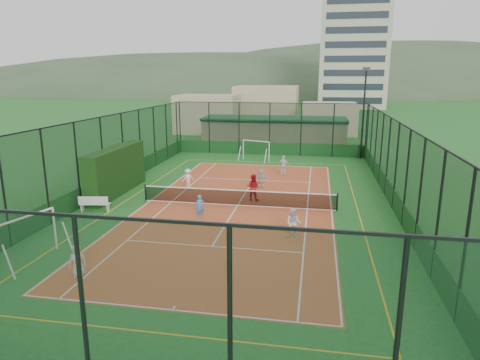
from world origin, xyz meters
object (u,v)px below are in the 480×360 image
at_px(clubhouse, 275,132).
at_px(coach, 253,187).
at_px(child_far_back, 261,178).
at_px(child_near_right, 294,223).
at_px(child_far_left, 188,178).
at_px(child_near_mid, 200,207).
at_px(child_far_right, 284,165).
at_px(white_bench, 95,203).
at_px(floodlight_ne, 363,114).
at_px(futsal_goal_far, 256,151).
at_px(child_near_left, 77,261).
at_px(apartment_tower, 354,42).
at_px(futsal_goal_near, 27,239).

bearing_deg(clubhouse, coach, -87.96).
bearing_deg(child_far_back, child_near_right, 118.05).
distance_m(clubhouse, child_far_left, 18.93).
xyz_separation_m(child_near_mid, child_far_left, (-2.57, 6.18, 0.01)).
bearing_deg(child_far_right, coach, 90.74).
bearing_deg(child_near_mid, white_bench, 144.19).
relative_size(child_near_mid, child_far_left, 0.99).
xyz_separation_m(floodlight_ne, clubhouse, (-8.60, 5.40, -2.55)).
distance_m(futsal_goal_far, child_near_left, 24.36).
xyz_separation_m(floodlight_ne, apartment_tower, (3.40, 65.40, 10.88)).
xyz_separation_m(apartment_tower, child_near_right, (-8.44, -86.70, -14.25)).
bearing_deg(child_near_mid, child_far_left, 77.70).
distance_m(child_near_mid, child_far_back, 7.30).
distance_m(white_bench, coach, 9.33).
xyz_separation_m(child_near_left, child_far_left, (0.22, 13.73, -0.00)).
distance_m(child_near_right, child_far_left, 11.30).
bearing_deg(white_bench, floodlight_ne, 40.11).
height_order(clubhouse, child_far_back, clubhouse).
distance_m(clubhouse, white_bench, 25.76).
height_order(child_far_back, coach, coach).
distance_m(child_near_right, child_far_back, 9.36).
bearing_deg(child_far_left, futsal_goal_near, 32.35).
relative_size(child_far_right, child_far_back, 1.15).
height_order(apartment_tower, child_far_right, apartment_tower).
relative_size(white_bench, child_far_back, 1.26).
distance_m(futsal_goal_far, child_far_left, 10.88).
relative_size(floodlight_ne, child_near_mid, 6.41).
bearing_deg(floodlight_ne, white_bench, -130.61).
bearing_deg(child_far_right, futsal_goal_far, -51.00).
bearing_deg(futsal_goal_far, child_far_right, -41.81).
relative_size(futsal_goal_far, coach, 1.65).
xyz_separation_m(futsal_goal_far, child_far_back, (1.72, -9.68, -0.21)).
bearing_deg(white_bench, clubhouse, 63.08).
bearing_deg(futsal_goal_near, child_near_right, -51.78).
distance_m(clubhouse, child_far_right, 13.81).
height_order(child_near_right, child_far_back, child_near_right).
xyz_separation_m(white_bench, coach, (8.54, 3.73, 0.37)).
distance_m(clubhouse, child_far_back, 17.79).
distance_m(apartment_tower, child_far_back, 79.84).
height_order(clubhouse, child_near_left, clubhouse).
bearing_deg(futsal_goal_far, child_near_right, -56.23).
height_order(floodlight_ne, coach, floodlight_ne).
bearing_deg(child_far_back, clubhouse, -76.11).
relative_size(child_near_right, child_far_left, 1.14).
xyz_separation_m(clubhouse, child_far_right, (2.06, -13.64, -0.79)).
relative_size(apartment_tower, child_near_left, 23.03).
relative_size(floodlight_ne, child_far_right, 5.33).
bearing_deg(child_far_back, child_near_mid, 81.78).
distance_m(futsal_goal_near, child_far_back, 15.68).
relative_size(futsal_goal_far, child_near_left, 2.11).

